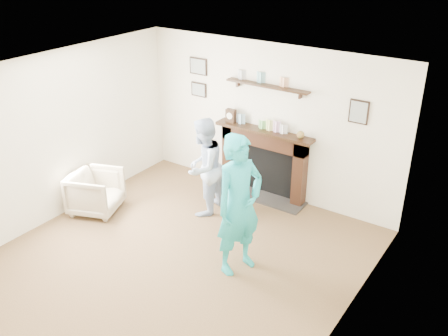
{
  "coord_description": "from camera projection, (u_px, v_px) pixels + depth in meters",
  "views": [
    {
      "loc": [
        3.61,
        -4.06,
        4.01
      ],
      "look_at": [
        0.24,
        0.9,
        1.13
      ],
      "focal_mm": 40.0,
      "sensor_mm": 36.0,
      "label": 1
    }
  ],
  "objects": [
    {
      "name": "ground",
      "position": [
        171.0,
        265.0,
        6.59
      ],
      "size": [
        5.0,
        5.0,
        0.0
      ],
      "primitive_type": "plane",
      "color": "brown",
      "rests_on": "ground"
    },
    {
      "name": "room_shell",
      "position": [
        199.0,
        135.0,
        6.41
      ],
      "size": [
        4.54,
        5.02,
        2.52
      ],
      "color": "#F2E9CD",
      "rests_on": "ground"
    },
    {
      "name": "armchair",
      "position": [
        98.0,
        210.0,
        7.87
      ],
      "size": [
        0.94,
        0.92,
        0.66
      ],
      "primitive_type": "imported",
      "rotation": [
        0.0,
        0.0,
        1.94
      ],
      "color": "#C1AB8F",
      "rests_on": "ground"
    },
    {
      "name": "man",
      "position": [
        204.0,
        211.0,
        7.85
      ],
      "size": [
        0.68,
        0.82,
        1.53
      ],
      "primitive_type": "imported",
      "rotation": [
        0.0,
        0.0,
        -1.44
      ],
      "color": "silver",
      "rests_on": "ground"
    },
    {
      "name": "woman",
      "position": [
        238.0,
        267.0,
        6.56
      ],
      "size": [
        0.64,
        0.79,
        1.86
      ],
      "primitive_type": "imported",
      "rotation": [
        0.0,
        0.0,
        1.24
      ],
      "color": "#1EABAF",
      "rests_on": "ground"
    },
    {
      "name": "pedestal_table",
      "position": [
        236.0,
        168.0,
        7.54
      ],
      "size": [
        0.38,
        0.38,
        1.22
      ],
      "color": "black",
      "rests_on": "ground"
    }
  ]
}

